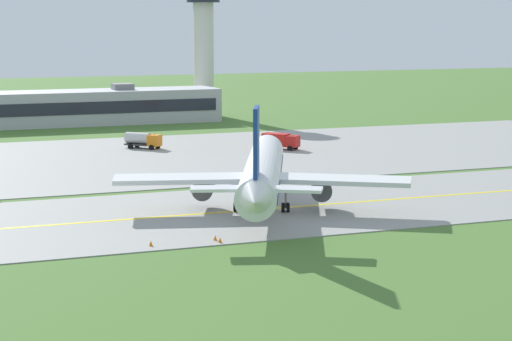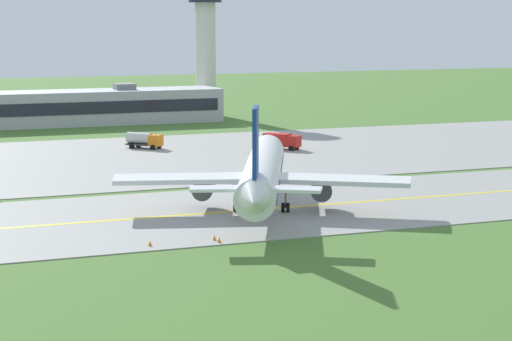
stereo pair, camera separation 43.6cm
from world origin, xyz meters
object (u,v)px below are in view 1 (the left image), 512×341
Objects in this scene: service_truck_baggage at (281,140)px; service_truck_fuel at (143,140)px; airplane_lead at (262,173)px; control_tower at (203,34)px.

service_truck_baggage is 1.01× the size of service_truck_fuel.
service_truck_fuel is (-20.51, 8.64, 0.00)m from service_truck_baggage.
service_truck_baggage is (20.00, 43.98, -2.60)m from airplane_lead.
control_tower reaches higher than airplane_lead.
service_truck_fuel is at bearing -117.67° from control_tower.
airplane_lead is at bearing -114.45° from service_truck_baggage.
control_tower is (25.26, 101.77, 13.40)m from airplane_lead.
control_tower is (25.77, 49.15, 16.00)m from service_truck_fuel.
service_truck_baggage is 22.25m from service_truck_fuel.
airplane_lead reaches higher than service_truck_fuel.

